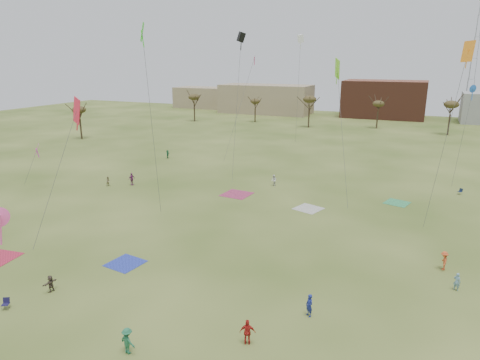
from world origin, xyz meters
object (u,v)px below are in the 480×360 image
at_px(flyer_near_center, 128,341).
at_px(spectator_fore_a, 248,332).
at_px(flyer_near_right, 309,305).
at_px(camp_chair_right, 460,193).
at_px(camp_chair_left, 6,306).
at_px(radio_tower, 474,58).

bearing_deg(flyer_near_center, spectator_fore_a, -138.34).
bearing_deg(flyer_near_right, spectator_fore_a, -82.54).
xyz_separation_m(flyer_near_right, camp_chair_right, (12.07, 38.09, -0.63)).
distance_m(camp_chair_left, camp_chair_right, 57.61).
bearing_deg(camp_chair_right, flyer_near_center, -76.28).
bearing_deg(camp_chair_right, radio_tower, 124.96).
height_order(spectator_fore_a, radio_tower, radio_tower).
distance_m(flyer_near_right, camp_chair_right, 39.96).
height_order(flyer_near_center, radio_tower, radio_tower).
xyz_separation_m(flyer_near_center, spectator_fore_a, (6.84, 4.01, 0.00)).
relative_size(flyer_near_right, spectator_fore_a, 0.97).
xyz_separation_m(flyer_near_right, camp_chair_left, (-21.76, -8.54, -0.63)).
xyz_separation_m(spectator_fore_a, camp_chair_right, (15.05, 42.98, -0.66)).
relative_size(camp_chair_left, camp_chair_right, 1.00).
bearing_deg(spectator_fore_a, camp_chair_left, -7.76).
distance_m(spectator_fore_a, radio_tower, 135.37).
height_order(spectator_fore_a, camp_chair_left, spectator_fore_a).
bearing_deg(radio_tower, camp_chair_right, -93.74).
bearing_deg(flyer_near_center, camp_chair_left, 9.50).
relative_size(flyer_near_right, camp_chair_right, 2.05).
distance_m(flyer_near_center, radio_tower, 140.49).
xyz_separation_m(spectator_fore_a, radio_tower, (20.89, 132.49, 18.29)).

